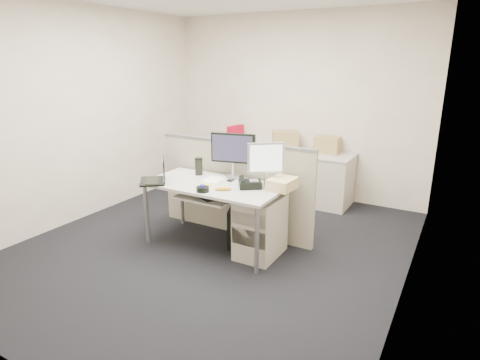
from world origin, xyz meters
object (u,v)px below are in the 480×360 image
Objects in this scene: desk at (214,190)px; desk_phone at (250,184)px; laptop at (152,171)px; monitor_main at (233,156)px.

desk is 0.42m from desk_phone.
laptop is at bearing 164.65° from desk_phone.
laptop is (-0.68, -0.60, -0.12)m from monitor_main.
desk is 4.28× the size of laptop.
laptop is 1.09m from desk_phone.
desk is at bearing 156.47° from desk_phone.
desk is 0.46m from monitor_main.
monitor_main is 0.91m from laptop.
desk_phone is at bearing -47.89° from monitor_main.
desk is at bearing -113.46° from monitor_main.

